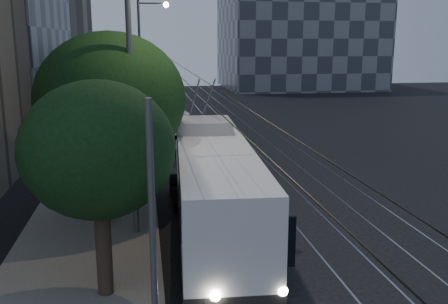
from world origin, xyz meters
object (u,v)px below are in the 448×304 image
(car_white_c, at_px, (174,113))
(streetlamp_near, at_px, (142,54))
(car_white_b, at_px, (162,116))
(car_white_a, at_px, (161,137))
(car_white_d, at_px, (165,107))
(trolleybus, at_px, (214,186))
(pickup_silver, at_px, (161,137))
(streetlamp_far, at_px, (145,52))

(car_white_c, height_order, streetlamp_near, streetlamp_near)
(car_white_b, relative_size, car_white_c, 1.14)
(car_white_a, relative_size, car_white_d, 1.09)
(trolleybus, height_order, car_white_d, trolleybus)
(car_white_d, bearing_deg, car_white_c, -61.36)
(pickup_silver, relative_size, car_white_a, 1.38)
(car_white_d, xyz_separation_m, streetlamp_far, (-1.80, -8.75, 5.56))
(trolleybus, relative_size, streetlamp_near, 1.16)
(car_white_c, bearing_deg, streetlamp_near, -118.32)
(car_white_d, distance_m, streetlamp_near, 32.66)
(streetlamp_far, bearing_deg, streetlamp_near, -90.60)
(car_white_b, xyz_separation_m, car_white_c, (1.13, 1.93, -0.00))
(car_white_a, height_order, car_white_d, car_white_a)
(pickup_silver, height_order, car_white_c, pickup_silver)
(trolleybus, distance_m, car_white_a, 15.85)
(car_white_c, distance_m, streetlamp_near, 28.01)
(car_white_a, bearing_deg, car_white_d, 81.45)
(trolleybus, bearing_deg, streetlamp_far, 98.75)
(pickup_silver, xyz_separation_m, car_white_d, (0.97, 16.99, -0.14))
(car_white_c, bearing_deg, pickup_silver, -120.20)
(car_white_c, bearing_deg, car_white_b, -142.95)
(car_white_a, xyz_separation_m, streetlamp_far, (-0.83, 7.51, 5.50))
(car_white_d, distance_m, streetlamp_far, 10.52)
(car_white_c, bearing_deg, car_white_d, 74.73)
(streetlamp_near, bearing_deg, streetlamp_far, 89.40)
(car_white_b, height_order, streetlamp_near, streetlamp_near)
(pickup_silver, bearing_deg, car_white_b, 66.31)
(streetlamp_far, bearing_deg, trolleybus, -84.53)
(car_white_c, distance_m, streetlamp_far, 7.22)
(car_white_b, bearing_deg, streetlamp_far, -135.19)
(trolleybus, height_order, streetlamp_near, streetlamp_near)
(streetlamp_far, bearing_deg, car_white_a, -83.71)
(pickup_silver, relative_size, car_white_d, 1.50)
(car_white_b, height_order, streetlamp_far, streetlamp_far)
(car_white_b, distance_m, streetlamp_near, 26.04)
(car_white_a, bearing_deg, streetlamp_far, 91.16)
(trolleybus, relative_size, car_white_c, 3.27)
(car_white_c, xyz_separation_m, streetlamp_far, (-2.43, -3.94, 5.55))
(pickup_silver, xyz_separation_m, car_white_c, (1.60, 12.18, -0.13))
(trolleybus, xyz_separation_m, car_white_b, (-0.93, 25.26, -1.11))
(car_white_a, height_order, streetlamp_near, streetlamp_near)
(car_white_d, bearing_deg, streetlamp_far, -80.42)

